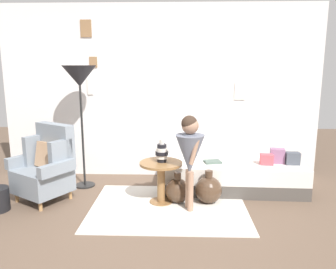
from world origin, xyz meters
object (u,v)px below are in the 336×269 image
object	(u,v)px
armchair	(46,166)
side_table	(161,174)
demijohn_far	(208,190)
floor_lamp	(80,80)
daybed	(233,175)
book_on_daybed	(213,162)
vase_striped	(162,153)
demijohn_near	(178,190)
person_child	(190,150)

from	to	relation	value
armchair	side_table	size ratio (longest dim) A/B	1.82
demijohn_far	floor_lamp	bearing A→B (deg)	162.28
daybed	book_on_daybed	size ratio (longest dim) A/B	8.77
armchair	vase_striped	bearing A→B (deg)	-2.23
daybed	demijohn_far	bearing A→B (deg)	-127.62
armchair	demijohn_far	xyz separation A→B (m)	(2.07, -0.06, -0.26)
vase_striped	floor_lamp	distance (m)	1.53
daybed	demijohn_near	size ratio (longest dim) A/B	4.88
book_on_daybed	demijohn_near	distance (m)	0.69
armchair	book_on_daybed	xyz separation A→B (m)	(2.16, 0.36, -0.02)
demijohn_near	demijohn_far	xyz separation A→B (m)	(0.39, -0.00, 0.01)
armchair	side_table	bearing A→B (deg)	-3.15
floor_lamp	demijohn_far	distance (m)	2.25
person_child	demijohn_far	bearing A→B (deg)	41.71
armchair	demijohn_near	size ratio (longest dim) A/B	2.45
armchair	vase_striped	xyz separation A→B (m)	(1.48, -0.06, 0.21)
side_table	demijohn_near	size ratio (longest dim) A/B	1.35
side_table	demijohn_near	distance (m)	0.30
vase_striped	daybed	bearing A→B (deg)	26.79
side_table	demijohn_far	bearing A→B (deg)	1.62
daybed	vase_striped	size ratio (longest dim) A/B	6.80
side_table	person_child	bearing A→B (deg)	-30.42
daybed	floor_lamp	distance (m)	2.48
demijohn_near	demijohn_far	bearing A→B (deg)	-0.45
daybed	book_on_daybed	bearing A→B (deg)	-167.23
floor_lamp	person_child	xyz separation A→B (m)	(1.48, -0.77, -0.77)
vase_striped	armchair	bearing A→B (deg)	177.77
armchair	side_table	world-z (taller)	armchair
floor_lamp	side_table	bearing A→B (deg)	-26.68
side_table	demijohn_far	size ratio (longest dim) A/B	1.25
person_child	book_on_daybed	bearing A→B (deg)	62.79
armchair	daybed	bearing A→B (deg)	9.97
vase_striped	side_table	bearing A→B (deg)	-112.49
floor_lamp	book_on_daybed	bearing A→B (deg)	-3.91
side_table	vase_striped	distance (m)	0.27
daybed	book_on_daybed	xyz separation A→B (m)	(-0.30, -0.07, 0.22)
floor_lamp	demijohn_near	world-z (taller)	floor_lamp
demijohn_far	demijohn_near	bearing A→B (deg)	179.55
person_child	demijohn_near	bearing A→B (deg)	122.10
floor_lamp	vase_striped	bearing A→B (deg)	-25.54
book_on_daybed	person_child	bearing A→B (deg)	-117.21
daybed	book_on_daybed	world-z (taller)	book_on_daybed
armchair	person_child	size ratio (longest dim) A/B	0.85
person_child	book_on_daybed	size ratio (longest dim) A/B	5.22
vase_striped	person_child	bearing A→B (deg)	-33.96
vase_striped	person_child	distance (m)	0.42
person_child	demijohn_near	size ratio (longest dim) A/B	2.90
armchair	floor_lamp	world-z (taller)	floor_lamp
demijohn_far	armchair	bearing A→B (deg)	178.22
person_child	book_on_daybed	xyz separation A→B (m)	(0.33, 0.65, -0.32)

